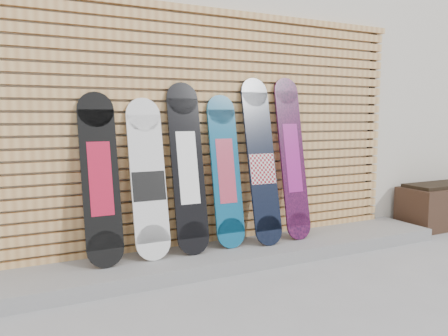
{
  "coord_description": "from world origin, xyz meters",
  "views": [
    {
      "loc": [
        -1.84,
        -2.77,
        1.31
      ],
      "look_at": [
        -0.12,
        0.75,
        0.85
      ],
      "focal_mm": 35.0,
      "sensor_mm": 36.0,
      "label": 1
    }
  ],
  "objects": [
    {
      "name": "snowboard_2",
      "position": [
        -0.46,
        0.78,
        0.87
      ],
      "size": [
        0.29,
        0.32,
        1.5
      ],
      "color": "black",
      "rests_on": "concrete_step"
    },
    {
      "name": "concrete_step",
      "position": [
        -0.15,
        0.68,
        0.06
      ],
      "size": [
        4.6,
        0.7,
        0.12
      ],
      "primitive_type": "cube",
      "color": "gray",
      "rests_on": "ground"
    },
    {
      "name": "snowboard_0",
      "position": [
        -1.21,
        0.78,
        0.82
      ],
      "size": [
        0.3,
        0.32,
        1.4
      ],
      "color": "black",
      "rests_on": "concrete_step"
    },
    {
      "name": "snowboard_4",
      "position": [
        0.28,
        0.75,
        0.89
      ],
      "size": [
        0.28,
        0.38,
        1.56
      ],
      "color": "black",
      "rests_on": "concrete_step"
    },
    {
      "name": "snowboard_1",
      "position": [
        -0.81,
        0.79,
        0.79
      ],
      "size": [
        0.3,
        0.31,
        1.36
      ],
      "color": "silver",
      "rests_on": "concrete_step"
    },
    {
      "name": "snowboard_3",
      "position": [
        -0.07,
        0.8,
        0.82
      ],
      "size": [
        0.28,
        0.29,
        1.4
      ],
      "color": "navy",
      "rests_on": "concrete_step"
    },
    {
      "name": "ground",
      "position": [
        0.0,
        0.0,
        0.0
      ],
      "size": [
        80.0,
        80.0,
        0.0
      ],
      "primitive_type": "plane",
      "color": "gray",
      "rests_on": "ground"
    },
    {
      "name": "slat_wall",
      "position": [
        -0.15,
        0.97,
        1.21
      ],
      "size": [
        4.26,
        0.08,
        2.29
      ],
      "color": "tan",
      "rests_on": "ground"
    },
    {
      "name": "building",
      "position": [
        0.5,
        3.5,
        1.8
      ],
      "size": [
        12.0,
        5.0,
        3.6
      ],
      "primitive_type": "cube",
      "color": "beige",
      "rests_on": "ground"
    },
    {
      "name": "snowboard_5",
      "position": [
        0.65,
        0.78,
        0.91
      ],
      "size": [
        0.27,
        0.33,
        1.58
      ],
      "color": "black",
      "rests_on": "concrete_step"
    },
    {
      "name": "planter_box",
      "position": [
        2.83,
        0.7,
        0.26
      ],
      "size": [
        1.17,
        0.49,
        0.52
      ],
      "color": "#301F15",
      "rests_on": "ground"
    }
  ]
}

